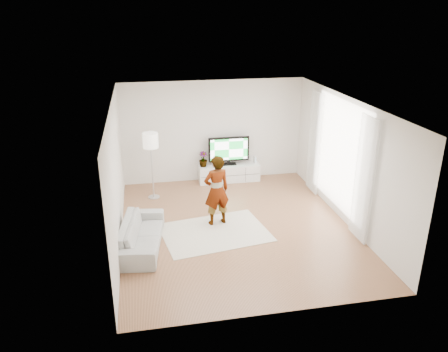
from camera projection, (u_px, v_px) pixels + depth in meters
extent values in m
plane|color=#AF764F|center=(236.00, 227.00, 9.77)|extent=(6.00, 6.00, 0.00)
plane|color=white|center=(237.00, 103.00, 8.75)|extent=(6.00, 6.00, 0.00)
cube|color=silver|center=(116.00, 176.00, 8.82)|extent=(0.02, 6.00, 2.80)
cube|color=silver|center=(346.00, 161.00, 9.70)|extent=(0.02, 6.00, 2.80)
cube|color=silver|center=(213.00, 131.00, 12.01)|extent=(5.00, 0.02, 2.80)
cube|color=silver|center=(280.00, 237.00, 6.52)|extent=(5.00, 0.02, 2.80)
cube|color=white|center=(340.00, 155.00, 9.95)|extent=(0.01, 2.60, 2.50)
cube|color=white|center=(364.00, 180.00, 8.79)|extent=(0.04, 0.70, 2.60)
cube|color=white|center=(315.00, 143.00, 11.17)|extent=(0.04, 0.70, 2.60)
cube|color=white|center=(229.00, 173.00, 12.28)|extent=(1.70, 0.48, 0.48)
cube|color=black|center=(231.00, 176.00, 12.06)|extent=(1.65, 0.00, 0.01)
cube|color=black|center=(215.00, 177.00, 11.98)|extent=(0.01, 0.00, 0.42)
cube|color=black|center=(246.00, 175.00, 12.13)|extent=(0.01, 0.00, 0.42)
cube|color=black|center=(229.00, 164.00, 12.22)|extent=(0.41, 0.22, 0.02)
cube|color=black|center=(229.00, 162.00, 12.20)|extent=(0.08, 0.05, 0.08)
cube|color=black|center=(229.00, 149.00, 12.06)|extent=(1.14, 0.06, 0.69)
cube|color=green|center=(229.00, 149.00, 12.03)|extent=(1.04, 0.01, 0.59)
cube|color=white|center=(255.00, 159.00, 12.29)|extent=(0.07, 0.16, 0.21)
cube|color=#4CB2FF|center=(256.00, 160.00, 12.21)|extent=(0.01, 0.00, 0.11)
imported|color=#3F7238|center=(203.00, 159.00, 11.99)|extent=(0.30, 0.30, 0.43)
cube|color=beige|center=(215.00, 232.00, 9.53)|extent=(2.47, 1.95, 0.01)
imported|color=#334772|center=(217.00, 190.00, 9.63)|extent=(0.66, 0.50, 1.61)
imported|color=#AAABA6|center=(141.00, 234.00, 8.87)|extent=(1.03, 2.03, 0.57)
cylinder|color=silver|center=(154.00, 197.00, 11.28)|extent=(0.30, 0.30, 0.02)
cylinder|color=silver|center=(152.00, 173.00, 11.04)|extent=(0.04, 0.04, 1.33)
cylinder|color=white|center=(150.00, 140.00, 10.73)|extent=(0.38, 0.38, 0.37)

